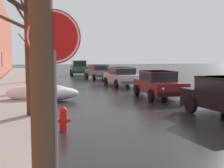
{
  "coord_description": "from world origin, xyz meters",
  "views": [
    {
      "loc": [
        -4.87,
        -2.16,
        2.1
      ],
      "look_at": [
        -0.88,
        11.22,
        0.86
      ],
      "focal_mm": 46.79,
      "sensor_mm": 36.0,
      "label": 1
    }
  ],
  "objects_px": {
    "bare_tree_second_along_sidewalk": "(28,17)",
    "bare_tree_far_down_block": "(28,45)",
    "sedan_grey_parked_far_down_block": "(99,72)",
    "fire_hydrant": "(63,119)",
    "sedan_maroon_parked_kerbside_close": "(158,83)",
    "sedan_silver_parked_kerbside_mid": "(122,76)",
    "bare_tree_mid_block": "(28,35)",
    "suv_green_queued_behind_truck": "(79,67)",
    "stop_sign_at_corner": "(54,54)"
  },
  "relations": [
    {
      "from": "bare_tree_mid_block",
      "to": "fire_hydrant",
      "type": "distance_m",
      "value": 9.37
    },
    {
      "from": "bare_tree_mid_block",
      "to": "sedan_silver_parked_kerbside_mid",
      "type": "xyz_separation_m",
      "value": [
        6.88,
        3.86,
        -2.62
      ]
    },
    {
      "from": "bare_tree_far_down_block",
      "to": "sedan_maroon_parked_kerbside_close",
      "type": "relative_size",
      "value": 1.7
    },
    {
      "from": "suv_green_queued_behind_truck",
      "to": "bare_tree_mid_block",
      "type": "bearing_deg",
      "value": -108.42
    },
    {
      "from": "sedan_silver_parked_kerbside_mid",
      "to": "fire_hydrant",
      "type": "relative_size",
      "value": 5.97
    },
    {
      "from": "bare_tree_far_down_block",
      "to": "bare_tree_second_along_sidewalk",
      "type": "bearing_deg",
      "value": -90.42
    },
    {
      "from": "bare_tree_far_down_block",
      "to": "fire_hydrant",
      "type": "distance_m",
      "value": 17.01
    },
    {
      "from": "sedan_maroon_parked_kerbside_close",
      "to": "fire_hydrant",
      "type": "distance_m",
      "value": 8.22
    },
    {
      "from": "bare_tree_mid_block",
      "to": "stop_sign_at_corner",
      "type": "bearing_deg",
      "value": -89.02
    },
    {
      "from": "sedan_grey_parked_far_down_block",
      "to": "fire_hydrant",
      "type": "relative_size",
      "value": 6.18
    },
    {
      "from": "stop_sign_at_corner",
      "to": "bare_tree_far_down_block",
      "type": "bearing_deg",
      "value": 90.42
    },
    {
      "from": "sedan_maroon_parked_kerbside_close",
      "to": "sedan_silver_parked_kerbside_mid",
      "type": "bearing_deg",
      "value": 87.86
    },
    {
      "from": "sedan_grey_parked_far_down_block",
      "to": "suv_green_queued_behind_truck",
      "type": "xyz_separation_m",
      "value": [
        -0.74,
        7.18,
        0.24
      ]
    },
    {
      "from": "sedan_maroon_parked_kerbside_close",
      "to": "sedan_silver_parked_kerbside_mid",
      "type": "relative_size",
      "value": 0.96
    },
    {
      "from": "bare_tree_second_along_sidewalk",
      "to": "sedan_silver_parked_kerbside_mid",
      "type": "distance_m",
      "value": 12.98
    },
    {
      "from": "sedan_silver_parked_kerbside_mid",
      "to": "bare_tree_mid_block",
      "type": "bearing_deg",
      "value": -150.74
    },
    {
      "from": "bare_tree_mid_block",
      "to": "stop_sign_at_corner",
      "type": "xyz_separation_m",
      "value": [
        0.22,
        -12.99,
        -1.22
      ]
    },
    {
      "from": "suv_green_queued_behind_truck",
      "to": "fire_hydrant",
      "type": "bearing_deg",
      "value": -101.02
    },
    {
      "from": "suv_green_queued_behind_truck",
      "to": "sedan_grey_parked_far_down_block",
      "type": "bearing_deg",
      "value": -84.1
    },
    {
      "from": "sedan_silver_parked_kerbside_mid",
      "to": "suv_green_queued_behind_truck",
      "type": "height_order",
      "value": "suv_green_queued_behind_truck"
    },
    {
      "from": "bare_tree_second_along_sidewalk",
      "to": "fire_hydrant",
      "type": "relative_size",
      "value": 9.49
    },
    {
      "from": "fire_hydrant",
      "to": "sedan_maroon_parked_kerbside_close",
      "type": "bearing_deg",
      "value": 45.2
    },
    {
      "from": "bare_tree_far_down_block",
      "to": "stop_sign_at_corner",
      "type": "xyz_separation_m",
      "value": [
        0.16,
        -20.92,
        -1.06
      ]
    },
    {
      "from": "suv_green_queued_behind_truck",
      "to": "fire_hydrant",
      "type": "xyz_separation_m",
      "value": [
        -5.33,
        -27.35,
        -0.63
      ]
    },
    {
      "from": "sedan_grey_parked_far_down_block",
      "to": "bare_tree_far_down_block",
      "type": "bearing_deg",
      "value": -153.49
    },
    {
      "from": "bare_tree_second_along_sidewalk",
      "to": "stop_sign_at_corner",
      "type": "distance_m",
      "value": 6.35
    },
    {
      "from": "bare_tree_far_down_block",
      "to": "stop_sign_at_corner",
      "type": "bearing_deg",
      "value": -89.58
    },
    {
      "from": "sedan_grey_parked_far_down_block",
      "to": "stop_sign_at_corner",
      "type": "distance_m",
      "value": 25.28
    },
    {
      "from": "bare_tree_far_down_block",
      "to": "sedan_grey_parked_far_down_block",
      "type": "bearing_deg",
      "value": 26.51
    },
    {
      "from": "suv_green_queued_behind_truck",
      "to": "bare_tree_far_down_block",
      "type": "bearing_deg",
      "value": -119.94
    },
    {
      "from": "bare_tree_second_along_sidewalk",
      "to": "sedan_grey_parked_far_down_block",
      "type": "xyz_separation_m",
      "value": [
        6.96,
        18.13,
        -2.71
      ]
    },
    {
      "from": "fire_hydrant",
      "to": "sedan_silver_parked_kerbside_mid",
      "type": "bearing_deg",
      "value": 64.54
    },
    {
      "from": "bare_tree_second_along_sidewalk",
      "to": "stop_sign_at_corner",
      "type": "relative_size",
      "value": 2.43
    },
    {
      "from": "sedan_maroon_parked_kerbside_close",
      "to": "sedan_grey_parked_far_down_block",
      "type": "relative_size",
      "value": 0.93
    },
    {
      "from": "bare_tree_second_along_sidewalk",
      "to": "suv_green_queued_behind_truck",
      "type": "xyz_separation_m",
      "value": [
        6.21,
        25.31,
        -2.48
      ]
    },
    {
      "from": "bare_tree_far_down_block",
      "to": "fire_hydrant",
      "type": "height_order",
      "value": "bare_tree_far_down_block"
    },
    {
      "from": "suv_green_queued_behind_truck",
      "to": "sedan_maroon_parked_kerbside_close",
      "type": "bearing_deg",
      "value": -88.79
    },
    {
      "from": "bare_tree_second_along_sidewalk",
      "to": "bare_tree_far_down_block",
      "type": "bearing_deg",
      "value": 89.58
    },
    {
      "from": "suv_green_queued_behind_truck",
      "to": "fire_hydrant",
      "type": "height_order",
      "value": "suv_green_queued_behind_truck"
    },
    {
      "from": "bare_tree_far_down_block",
      "to": "stop_sign_at_corner",
      "type": "distance_m",
      "value": 20.95
    },
    {
      "from": "suv_green_queued_behind_truck",
      "to": "stop_sign_at_corner",
      "type": "xyz_separation_m",
      "value": [
        -5.95,
        -31.52,
        1.16
      ]
    },
    {
      "from": "bare_tree_second_along_sidewalk",
      "to": "fire_hydrant",
      "type": "bearing_deg",
      "value": -66.55
    },
    {
      "from": "sedan_grey_parked_far_down_block",
      "to": "sedan_maroon_parked_kerbside_close",
      "type": "bearing_deg",
      "value": -91.15
    },
    {
      "from": "sedan_maroon_parked_kerbside_close",
      "to": "sedan_silver_parked_kerbside_mid",
      "type": "xyz_separation_m",
      "value": [
        0.26,
        6.86,
        0.0
      ]
    },
    {
      "from": "sedan_maroon_parked_kerbside_close",
      "to": "bare_tree_far_down_block",
      "type": "bearing_deg",
      "value": 120.96
    },
    {
      "from": "bare_tree_second_along_sidewalk",
      "to": "sedan_maroon_parked_kerbside_close",
      "type": "height_order",
      "value": "bare_tree_second_along_sidewalk"
    },
    {
      "from": "fire_hydrant",
      "to": "stop_sign_at_corner",
      "type": "xyz_separation_m",
      "value": [
        -0.62,
        -4.16,
        1.79
      ]
    },
    {
      "from": "bare_tree_second_along_sidewalk",
      "to": "bare_tree_mid_block",
      "type": "xyz_separation_m",
      "value": [
        0.04,
        6.79,
        -0.1
      ]
    },
    {
      "from": "bare_tree_second_along_sidewalk",
      "to": "sedan_grey_parked_far_down_block",
      "type": "bearing_deg",
      "value": 69.01
    },
    {
      "from": "bare_tree_second_along_sidewalk",
      "to": "bare_tree_mid_block",
      "type": "bearing_deg",
      "value": 89.64
    }
  ]
}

